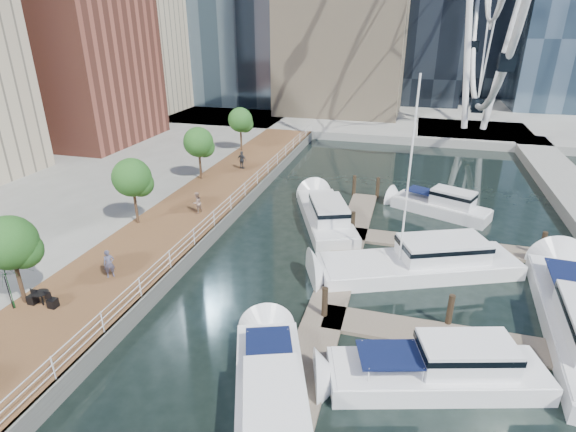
# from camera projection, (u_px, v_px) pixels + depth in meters

# --- Properties ---
(boardwalk) EXTENTS (6.00, 60.00, 1.00)m
(boardwalk) POSITION_uv_depth(u_px,v_px,m) (177.00, 227.00, 31.70)
(boardwalk) COLOR brown
(boardwalk) RESTS_ON ground
(seawall) EXTENTS (0.25, 60.00, 1.00)m
(seawall) POSITION_uv_depth(u_px,v_px,m) (216.00, 232.00, 30.97)
(seawall) COLOR #595954
(seawall) RESTS_ON ground
(land_far) EXTENTS (200.00, 114.00, 1.00)m
(land_far) POSITION_uv_depth(u_px,v_px,m) (390.00, 83.00, 106.43)
(land_far) COLOR gray
(land_far) RESTS_ON ground
(pier) EXTENTS (14.00, 12.00, 1.00)m
(pier) POSITION_uv_depth(u_px,v_px,m) (473.00, 133.00, 58.77)
(pier) COLOR gray
(pier) RESTS_ON ground
(railing) EXTENTS (0.10, 60.00, 1.05)m
(railing) POSITION_uv_depth(u_px,v_px,m) (214.00, 218.00, 30.58)
(railing) COLOR white
(railing) RESTS_ON boardwalk
(floating_docks) EXTENTS (16.00, 34.00, 2.60)m
(floating_docks) POSITION_uv_depth(u_px,v_px,m) (427.00, 304.00, 23.10)
(floating_docks) COLOR #6D6051
(floating_docks) RESTS_ON ground
(street_trees) EXTENTS (2.60, 42.60, 4.60)m
(street_trees) POSITION_uv_depth(u_px,v_px,m) (132.00, 178.00, 29.91)
(street_trees) COLOR #3F2B1C
(street_trees) RESTS_ON ground
(yacht_foreground) EXTENTS (10.04, 5.19, 2.15)m
(yacht_foreground) POSITION_uv_depth(u_px,v_px,m) (435.00, 384.00, 18.63)
(yacht_foreground) COLOR white
(yacht_foreground) RESTS_ON ground
(pedestrian_near) EXTENTS (0.68, 0.67, 1.59)m
(pedestrian_near) POSITION_uv_depth(u_px,v_px,m) (109.00, 264.00, 24.29)
(pedestrian_near) COLOR #50506B
(pedestrian_near) RESTS_ON boardwalk
(pedestrian_mid) EXTENTS (0.81, 0.92, 1.60)m
(pedestrian_mid) POSITION_uv_depth(u_px,v_px,m) (197.00, 203.00, 32.49)
(pedestrian_mid) COLOR gray
(pedestrian_mid) RESTS_ON boardwalk
(pedestrian_far) EXTENTS (1.06, 0.65, 1.69)m
(pedestrian_far) POSITION_uv_depth(u_px,v_px,m) (242.00, 160.00, 42.39)
(pedestrian_far) COLOR #2E313A
(pedestrian_far) RESTS_ON boardwalk
(moored_yachts) EXTENTS (20.13, 36.21, 11.50)m
(moored_yachts) POSITION_uv_depth(u_px,v_px,m) (419.00, 287.00, 25.44)
(moored_yachts) COLOR white
(moored_yachts) RESTS_ON ground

